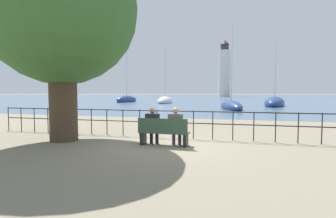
% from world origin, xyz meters
% --- Properties ---
extents(ground_plane, '(1000.00, 1000.00, 0.00)m').
position_xyz_m(ground_plane, '(0.00, 0.00, 0.00)').
color(ground_plane, '#7A705B').
extents(harbor_water, '(600.00, 300.00, 0.01)m').
position_xyz_m(harbor_water, '(0.00, 159.09, 0.00)').
color(harbor_water, '#47607A').
rests_on(harbor_water, ground_plane).
extents(shade_tree, '(5.33, 5.33, 7.32)m').
position_xyz_m(shade_tree, '(-3.69, -0.14, 4.60)').
color(shade_tree, '#423323').
rests_on(shade_tree, ground_plane).
extents(park_bench, '(1.64, 0.45, 0.90)m').
position_xyz_m(park_bench, '(0.00, -0.06, 0.43)').
color(park_bench, '#334C38').
rests_on(park_bench, ground_plane).
extents(seated_person_left, '(0.44, 0.35, 1.23)m').
position_xyz_m(seated_person_left, '(-0.39, 0.01, 0.68)').
color(seated_person_left, black).
rests_on(seated_person_left, ground_plane).
extents(seated_person_right, '(0.45, 0.35, 1.24)m').
position_xyz_m(seated_person_right, '(0.39, 0.01, 0.68)').
color(seated_person_right, '#4C4C51').
rests_on(seated_person_right, ground_plane).
extents(promenade_railing, '(15.78, 0.04, 1.05)m').
position_xyz_m(promenade_railing, '(-0.00, 1.49, 0.69)').
color(promenade_railing, black).
rests_on(promenade_railing, ground_plane).
extents(sailboat_1, '(2.59, 6.60, 10.53)m').
position_xyz_m(sailboat_1, '(-18.07, 37.40, 0.39)').
color(sailboat_1, navy).
rests_on(sailboat_1, ground_plane).
extents(sailboat_2, '(2.71, 7.59, 9.53)m').
position_xyz_m(sailboat_2, '(-9.68, 34.29, 0.35)').
color(sailboat_2, silver).
rests_on(sailboat_2, ground_plane).
extents(sailboat_3, '(3.36, 7.51, 9.48)m').
position_xyz_m(sailboat_3, '(1.54, 20.53, 0.31)').
color(sailboat_3, navy).
rests_on(sailboat_3, ground_plane).
extents(sailboat_4, '(3.79, 8.12, 8.73)m').
position_xyz_m(sailboat_4, '(6.82, 28.38, 0.37)').
color(sailboat_4, navy).
rests_on(sailboat_4, ground_plane).
extents(harbor_lighthouse, '(4.90, 4.90, 24.45)m').
position_xyz_m(harbor_lighthouse, '(-3.94, 107.97, 11.37)').
color(harbor_lighthouse, silver).
rests_on(harbor_lighthouse, ground_plane).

